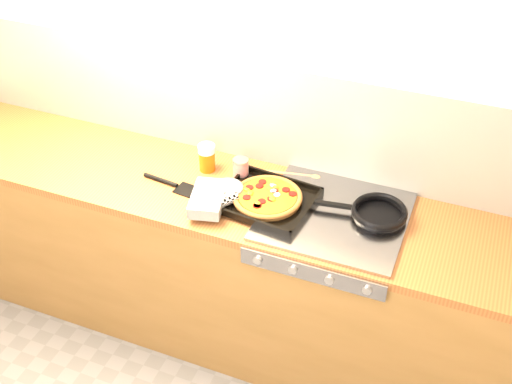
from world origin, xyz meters
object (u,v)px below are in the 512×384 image
at_px(tomato_can, 241,169).
at_px(pizza_on_tray, 251,197).
at_px(frying_pan, 378,213).
at_px(juice_glass, 207,157).

bearing_deg(tomato_can, pizza_on_tray, -54.18).
height_order(frying_pan, juice_glass, juice_glass).
bearing_deg(pizza_on_tray, frying_pan, 11.10).
height_order(pizza_on_tray, frying_pan, pizza_on_tray).
height_order(pizza_on_tray, tomato_can, tomato_can).
bearing_deg(frying_pan, pizza_on_tray, -168.90).
distance_m(tomato_can, juice_glass, 0.17).
bearing_deg(tomato_can, frying_pan, -5.37).
bearing_deg(frying_pan, juice_glass, 175.28).
relative_size(pizza_on_tray, juice_glass, 4.03).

